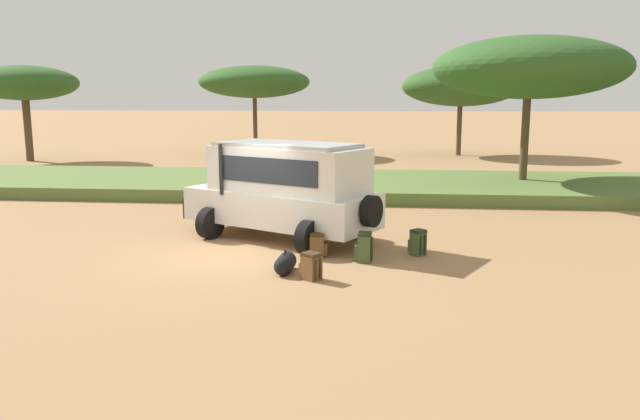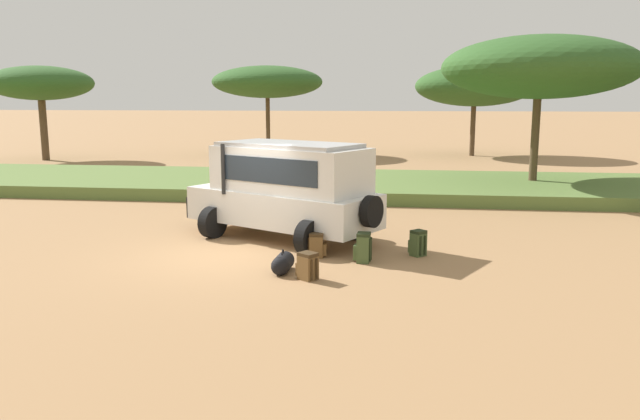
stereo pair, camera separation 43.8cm
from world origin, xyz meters
The scene contains 12 objects.
ground_plane centered at (0.00, 0.00, 0.00)m, with size 320.00×320.00×0.00m, color #9E754C.
grass_bank centered at (0.00, 10.40, 0.22)m, with size 120.00×7.00×0.44m.
safari_vehicle centered at (0.98, 1.80, 1.29)m, with size 5.33×3.97×2.44m.
backpack_beside_front_wheel centered at (3.05, -0.20, 0.32)m, with size 0.40×0.37×0.65m.
backpack_cluster_center centered at (2.06, -1.65, 0.26)m, with size 0.48×0.45×0.54m.
backpack_near_rear_wheel centered at (2.00, 0.13, 0.27)m, with size 0.44×0.41×0.55m.
backpack_outermost centered at (4.24, 0.52, 0.29)m, with size 0.43×0.43×0.59m.
duffel_bag_low_black_case centered at (1.48, -1.21, 0.19)m, with size 0.39×0.89×0.48m.
acacia_tree_far_left centered at (-16.52, 19.98, 4.33)m, with size 5.86×5.69×5.31m.
acacia_tree_left_mid centered at (-4.62, 25.26, 4.49)m, with size 6.85×6.81×5.49m.
acacia_tree_centre_back centered at (8.04, 26.13, 4.23)m, with size 7.18×6.40×5.46m.
acacia_tree_right_mid centered at (8.75, 10.98, 4.62)m, with size 7.12×7.67×5.78m.
Camera 1 is at (3.45, -13.42, 3.52)m, focal length 35.00 mm.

